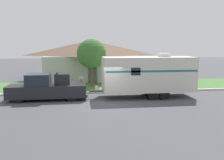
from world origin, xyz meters
name	(u,v)px	position (x,y,z in m)	size (l,w,h in m)	color
ground_plane	(106,103)	(0.00, 0.00, 0.00)	(120.00, 120.00, 0.00)	#47474C
curb_strip	(101,92)	(0.00, 3.75, 0.07)	(80.00, 0.30, 0.14)	beige
lawn_strip	(98,86)	(0.00, 7.40, 0.01)	(80.00, 7.00, 0.03)	#477538
house_across_street	(91,59)	(-0.38, 13.03, 2.37)	(11.27, 8.03, 4.58)	#B2B2A8
pickup_truck	(46,88)	(-4.24, 1.68, 0.87)	(5.80, 1.90, 2.06)	black
travel_trailer	(148,74)	(3.52, 1.68, 1.82)	(8.14, 2.48, 3.43)	black
mailbox	(81,80)	(-1.63, 4.53, 1.04)	(0.48, 0.20, 1.36)	brown
tree_in_yard	(91,54)	(-0.58, 7.18, 3.21)	(2.84, 2.84, 4.64)	brown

